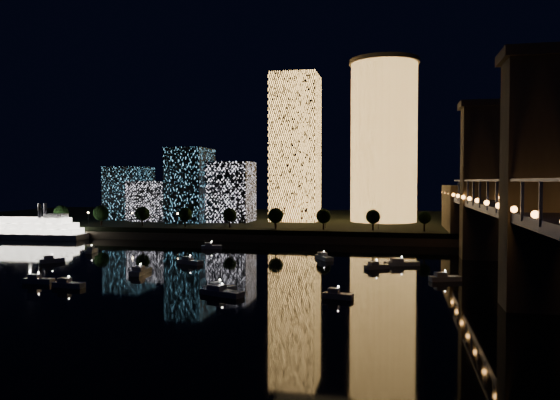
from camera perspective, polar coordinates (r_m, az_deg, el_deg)
The scene contains 11 objects.
ground at distance 140.96m, azimuth -4.26°, elevation -8.15°, with size 520.00×520.00×0.00m, color black.
far_bank at distance 296.59m, azimuth 4.45°, elevation -2.33°, with size 420.00×160.00×5.00m, color black.
seawall at distance 219.91m, azimuth 1.76°, elevation -4.09°, with size 420.00×6.00×3.00m, color #6B5E4C.
tower_cylindrical at distance 272.31m, azimuth 10.78°, elevation 6.09°, with size 34.00×34.00×78.60m.
tower_rectangular at distance 272.24m, azimuth 1.63°, elevation 5.45°, with size 22.76×22.76×72.42m, color #FFB151.
midrise_blocks at distance 276.11m, azimuth -10.40°, elevation 0.90°, with size 77.05×33.84×35.74m.
truss_bridge at distance 139.60m, azimuth 22.76°, elevation -1.68°, with size 13.00×266.00×50.00m.
riverboat at distance 258.52m, azimuth -25.14°, elevation -2.80°, with size 53.08×14.43×15.81m.
motorboats at distance 151.48m, azimuth -5.14°, elevation -7.13°, with size 121.61×83.32×2.78m.
esplanade_trees at distance 235.15m, azimuth -7.52°, elevation -1.52°, with size 165.81×6.95×8.98m.
street_lamps at distance 239.12m, azimuth -5.76°, elevation -1.80°, with size 132.70×0.70×5.65m.
Camera 1 is at (38.98, -133.16, 24.84)m, focal length 35.00 mm.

